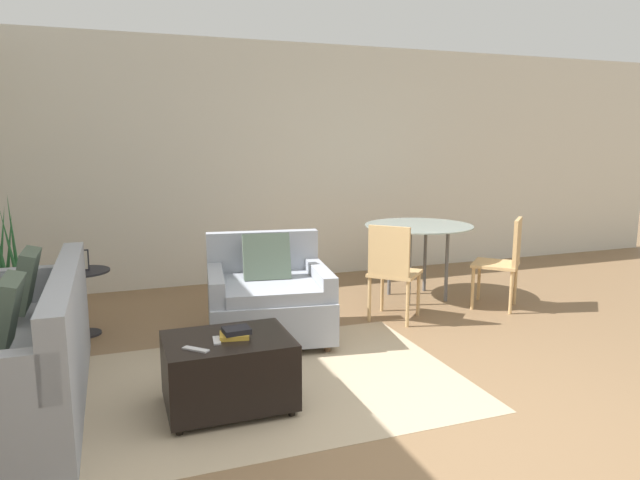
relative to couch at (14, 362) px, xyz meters
The scene contains 15 objects.
ground_plane 2.54m from the couch, 28.16° to the right, with size 20.00×20.00×0.00m, color brown.
wall_back 3.69m from the couch, 50.98° to the left, with size 12.00×0.06×2.75m.
area_rug 1.56m from the couch, ahead, with size 2.72×1.89×0.01m.
couch is the anchor object (origin of this frame).
armchair 1.95m from the couch, 22.05° to the left, with size 1.10×1.06×0.88m.
ottoman 1.31m from the couch, 19.39° to the right, with size 0.77×0.58×0.45m.
book_stack 1.37m from the couch, 19.16° to the right, with size 0.20×0.16×0.06m.
tv_remote_primary 1.27m from the couch, 22.00° to the right, with size 0.06×0.14×0.01m.
tv_remote_secondary 1.19m from the couch, 29.38° to the right, with size 0.15×0.15×0.01m.
potted_plant 1.43m from the couch, 99.15° to the left, with size 0.37×0.37×1.23m.
side_table 1.37m from the couch, 75.28° to the left, with size 0.45×0.45×0.56m.
picture_frame 1.41m from the couch, 75.29° to the left, with size 0.13×0.07×0.18m.
dining_table 3.86m from the couch, 20.88° to the left, with size 1.11×1.11×0.78m.
dining_chair_near_left 3.07m from the couch, 14.18° to the left, with size 0.59×0.59×0.90m.
dining_chair_near_right 4.28m from the couch, 10.11° to the left, with size 0.59×0.59×0.90m.
Camera 1 is at (-1.60, -2.57, 1.65)m, focal length 32.00 mm.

